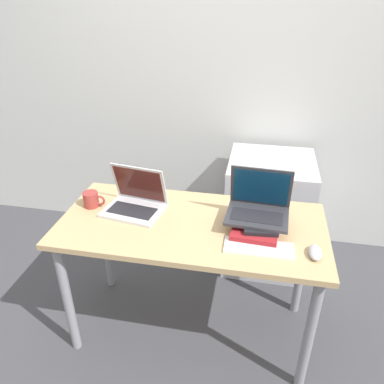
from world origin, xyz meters
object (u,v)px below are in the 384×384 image
laptop_left (135,201)px  mug (92,199)px  laptop_on_books (258,206)px  wireless_keyboard (259,248)px  mouse (315,252)px  book_stack (257,226)px  mini_fridge (267,213)px

laptop_left → mug: bearing=-176.6°
laptop_on_books → wireless_keyboard: (0.02, -0.20, -0.10)m
wireless_keyboard → mouse: size_ratio=2.79×
laptop_on_books → mug: laptop_on_books is taller
mug → book_stack: bearing=-3.8°
mini_fridge → laptop_left: bearing=-137.3°
book_stack → mug: bearing=176.2°
wireless_keyboard → mouse: (0.25, 0.00, 0.01)m
laptop_left → wireless_keyboard: laptop_left is taller
laptop_left → book_stack: laptop_left is taller
mug → mini_fridge: size_ratio=0.15×
book_stack → mini_fridge: (0.07, 0.74, -0.37)m
laptop_on_books → mug: 0.89m
laptop_on_books → laptop_left: bearing=177.9°
laptop_left → laptop_on_books: 0.65m
wireless_keyboard → mug: mug is taller
mini_fridge → mug: bearing=-144.9°
mini_fridge → mouse: bearing=-77.7°
book_stack → mouse: (0.26, -0.15, -0.01)m
wireless_keyboard → mug: 0.93m
book_stack → wireless_keyboard: (0.02, -0.15, -0.02)m
laptop_left → laptop_on_books: laptop_on_books is taller
wireless_keyboard → mini_fridge: size_ratio=0.39×
laptop_on_books → mini_fridge: 0.83m
laptop_on_books → wireless_keyboard: bearing=-84.8°
laptop_left → book_stack: bearing=-6.5°
laptop_left → laptop_on_books: bearing=-2.1°
laptop_on_books → mug: (-0.89, 0.01, -0.06)m
laptop_on_books → mini_fridge: size_ratio=0.39×
mouse → mug: (-1.16, 0.21, 0.03)m
laptop_on_books → mouse: size_ratio=2.74×
mug → mini_fridge: (0.96, 0.68, -0.39)m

